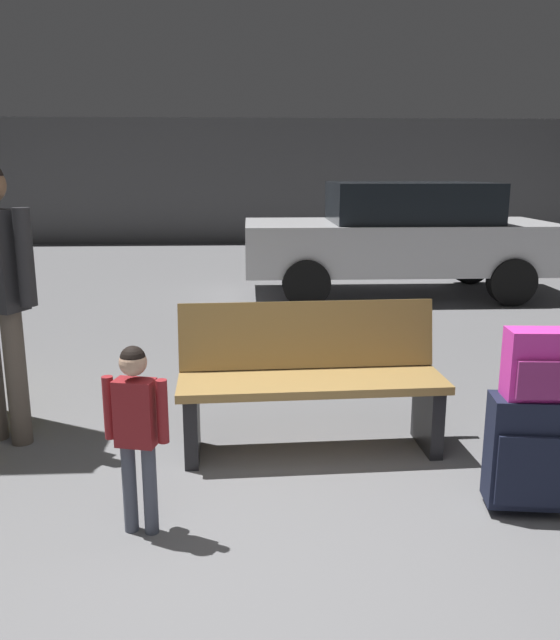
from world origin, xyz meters
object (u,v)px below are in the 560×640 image
at_px(bench, 310,379).
at_px(child, 136,420).
at_px(suitcase, 527,452).
at_px(backpack_bright, 536,365).
at_px(parked_car_near, 400,236).

bearing_deg(bench, child, -134.37).
relative_size(suitcase, backpack_bright, 1.78).
bearing_deg(suitcase, child, -177.36).
bearing_deg(bench, backpack_bright, -39.75).
bearing_deg(backpack_bright, child, -177.37).
height_order(suitcase, child, child).
distance_m(bench, backpack_bright, 1.34).
distance_m(suitcase, parked_car_near, 5.82).
relative_size(bench, backpack_bright, 4.76).
relative_size(suitcase, parked_car_near, 0.15).
distance_m(child, parked_car_near, 6.40).
relative_size(bench, parked_car_near, 0.39).
bearing_deg(suitcase, bench, 140.26).
distance_m(backpack_bright, child, 1.91).
bearing_deg(suitcase, backpack_bright, -53.60).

